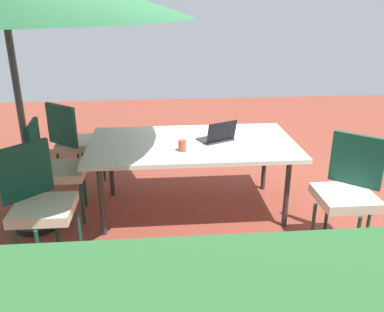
{
  "coord_description": "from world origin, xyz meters",
  "views": [
    {
      "loc": [
        0.32,
        3.7,
        2.02
      ],
      "look_at": [
        0.0,
        0.0,
        0.59
      ],
      "focal_mm": 37.83,
      "sensor_mm": 36.0,
      "label": 1
    }
  ],
  "objects_px": {
    "chair_northeast": "(38,200)",
    "cup": "(182,146)",
    "dining_table": "(192,146)",
    "laptop": "(218,136)",
    "chair_southeast": "(74,139)",
    "chair_northwest": "(348,188)",
    "chair_east": "(54,165)"
  },
  "relations": [
    {
      "from": "chair_east",
      "to": "chair_southeast",
      "type": "height_order",
      "value": "same"
    },
    {
      "from": "chair_east",
      "to": "laptop",
      "type": "bearing_deg",
      "value": -94.03
    },
    {
      "from": "dining_table",
      "to": "laptop",
      "type": "relative_size",
      "value": 5.06
    },
    {
      "from": "chair_northeast",
      "to": "laptop",
      "type": "height_order",
      "value": "chair_northeast"
    },
    {
      "from": "chair_northeast",
      "to": "cup",
      "type": "height_order",
      "value": "chair_northeast"
    },
    {
      "from": "chair_northeast",
      "to": "laptop",
      "type": "distance_m",
      "value": 1.73
    },
    {
      "from": "chair_northeast",
      "to": "cup",
      "type": "relative_size",
      "value": 9.55
    },
    {
      "from": "laptop",
      "to": "cup",
      "type": "xyz_separation_m",
      "value": [
        0.36,
        0.24,
        0.0
      ]
    },
    {
      "from": "dining_table",
      "to": "chair_southeast",
      "type": "distance_m",
      "value": 1.48
    },
    {
      "from": "dining_table",
      "to": "laptop",
      "type": "xyz_separation_m",
      "value": [
        -0.25,
        -0.0,
        0.09
      ]
    },
    {
      "from": "chair_northwest",
      "to": "chair_northeast",
      "type": "bearing_deg",
      "value": -138.76
    },
    {
      "from": "chair_northwest",
      "to": "cup",
      "type": "distance_m",
      "value": 1.48
    },
    {
      "from": "dining_table",
      "to": "chair_northwest",
      "type": "bearing_deg",
      "value": 148.7
    },
    {
      "from": "dining_table",
      "to": "chair_northeast",
      "type": "distance_m",
      "value": 1.49
    },
    {
      "from": "cup",
      "to": "chair_northeast",
      "type": "bearing_deg",
      "value": 23.62
    },
    {
      "from": "cup",
      "to": "dining_table",
      "type": "bearing_deg",
      "value": -114.52
    },
    {
      "from": "chair_east",
      "to": "laptop",
      "type": "xyz_separation_m",
      "value": [
        -1.58,
        -0.04,
        0.23
      ]
    },
    {
      "from": "chair_east",
      "to": "chair_northwest",
      "type": "xyz_separation_m",
      "value": [
        -2.58,
        0.72,
        0.0
      ]
    },
    {
      "from": "chair_east",
      "to": "chair_northeast",
      "type": "xyz_separation_m",
      "value": [
        -0.04,
        0.71,
        0.0
      ]
    },
    {
      "from": "chair_southeast",
      "to": "chair_east",
      "type": "bearing_deg",
      "value": 125.38
    },
    {
      "from": "dining_table",
      "to": "chair_east",
      "type": "bearing_deg",
      "value": 1.76
    },
    {
      "from": "chair_northwest",
      "to": "chair_southeast",
      "type": "distance_m",
      "value": 2.93
    },
    {
      "from": "chair_northeast",
      "to": "cup",
      "type": "xyz_separation_m",
      "value": [
        -1.17,
        -0.51,
        0.23
      ]
    },
    {
      "from": "dining_table",
      "to": "chair_northwest",
      "type": "relative_size",
      "value": 2.04
    },
    {
      "from": "chair_northwest",
      "to": "chair_east",
      "type": "bearing_deg",
      "value": -154.22
    },
    {
      "from": "cup",
      "to": "laptop",
      "type": "bearing_deg",
      "value": -145.85
    },
    {
      "from": "dining_table",
      "to": "laptop",
      "type": "distance_m",
      "value": 0.27
    },
    {
      "from": "dining_table",
      "to": "cup",
      "type": "xyz_separation_m",
      "value": [
        0.11,
        0.24,
        0.1
      ]
    },
    {
      "from": "dining_table",
      "to": "chair_southeast",
      "type": "relative_size",
      "value": 2.04
    },
    {
      "from": "chair_east",
      "to": "laptop",
      "type": "relative_size",
      "value": 2.48
    },
    {
      "from": "chair_southeast",
      "to": "cup",
      "type": "bearing_deg",
      "value": 179.22
    },
    {
      "from": "dining_table",
      "to": "cup",
      "type": "height_order",
      "value": "cup"
    }
  ]
}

